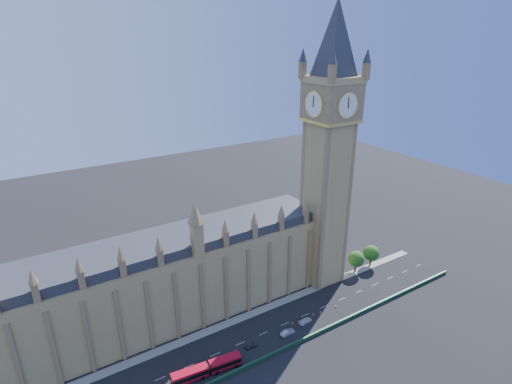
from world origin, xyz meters
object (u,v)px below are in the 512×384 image
car_grey (251,345)px  car_silver (288,332)px  red_bus (207,369)px  car_white (305,321)px

car_grey → car_silver: car_silver is taller
car_grey → car_silver: bearing=-93.3°
red_bus → car_silver: 27.06m
car_white → car_grey: bearing=86.3°
car_white → red_bus: bearing=89.8°
car_silver → car_white: (7.71, 1.37, -0.05)m
car_silver → car_white: bearing=-82.2°
car_grey → car_silver: 12.11m
car_silver → car_white: size_ratio=0.95×
red_bus → car_grey: red_bus is taller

